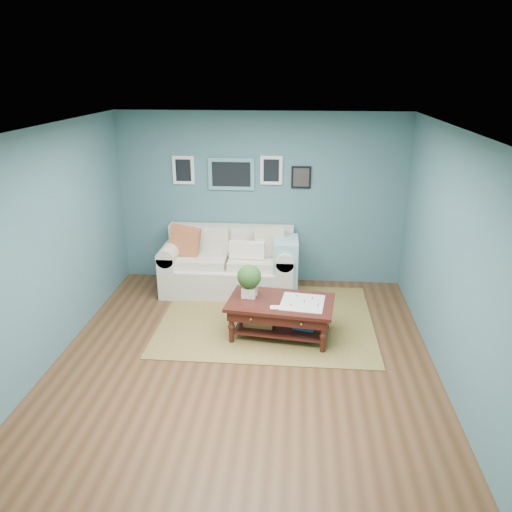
# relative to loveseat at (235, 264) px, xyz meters

# --- Properties ---
(room_shell) EXTENTS (5.00, 5.02, 2.70)m
(room_shell) POSITION_rel_loveseat_xyz_m (0.36, -1.97, 0.92)
(room_shell) COLOR brown
(room_shell) RESTS_ON ground
(area_rug) EXTENTS (2.90, 2.32, 0.01)m
(area_rug) POSITION_rel_loveseat_xyz_m (0.57, -0.98, -0.43)
(area_rug) COLOR brown
(area_rug) RESTS_ON ground
(loveseat) EXTENTS (2.08, 0.95, 1.07)m
(loveseat) POSITION_rel_loveseat_xyz_m (0.00, 0.00, 0.00)
(loveseat) COLOR beige
(loveseat) RESTS_ON ground
(coffee_table) EXTENTS (1.42, 0.93, 0.93)m
(coffee_table) POSITION_rel_loveseat_xyz_m (0.70, -1.39, -0.02)
(coffee_table) COLOR black
(coffee_table) RESTS_ON ground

